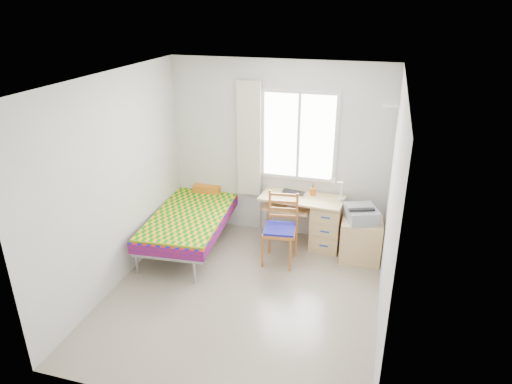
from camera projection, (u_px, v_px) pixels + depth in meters
floor at (243, 294)px, 5.59m from camera, size 3.50×3.50×0.00m
ceiling at (240, 79)px, 4.57m from camera, size 3.50×3.50×0.00m
wall_back at (278, 151)px, 6.62m from camera, size 3.20×0.00×3.20m
wall_left at (115, 183)px, 5.48m from camera, size 0.00×3.50×3.50m
wall_right at (391, 215)px, 4.67m from camera, size 0.00×3.50×3.50m
window at (299, 136)px, 6.43m from camera, size 1.10×0.04×1.30m
curtain at (249, 140)px, 6.61m from camera, size 0.35×0.05×1.70m
floating_shelf at (391, 104)px, 5.61m from camera, size 0.20×0.32×0.03m
bed at (195, 213)px, 6.66m from camera, size 1.15×2.21×0.93m
desk at (322, 221)px, 6.55m from camera, size 1.21×0.62×0.73m
chair at (281, 225)px, 6.12m from camera, size 0.47×0.47×0.98m
cabinet at (361, 240)px, 6.25m from camera, size 0.57×0.51×0.59m
printer at (361, 214)px, 6.10m from camera, size 0.52×0.55×0.19m
laptop at (292, 193)px, 6.58m from camera, size 0.37×0.27×0.03m
pen_cup at (313, 192)px, 6.55m from camera, size 0.09×0.09×0.10m
task_lamp at (337, 187)px, 6.21m from camera, size 0.22×0.32×0.39m
book at (290, 204)px, 6.62m from camera, size 0.20×0.24×0.02m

